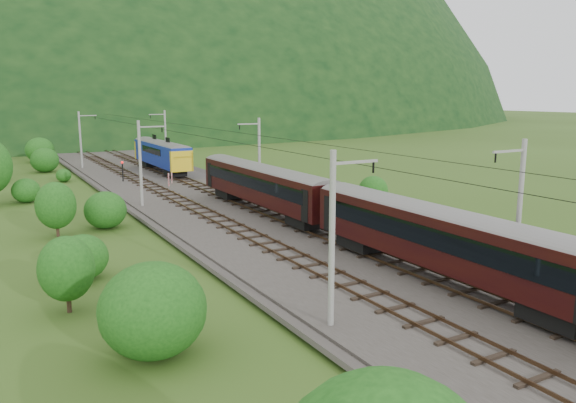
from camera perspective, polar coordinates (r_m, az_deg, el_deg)
ground at (r=30.10m, az=14.37°, el=-10.25°), size 600.00×600.00×0.00m
railbed at (r=37.47m, az=3.74°, el=-5.47°), size 14.00×220.00×0.30m
track_left at (r=36.20m, az=0.55°, el=-5.67°), size 2.40×220.00×0.27m
track_right at (r=38.73m, az=6.73°, el=-4.64°), size 2.40×220.00×0.27m
catenary_left at (r=54.16m, az=-14.70°, el=3.95°), size 2.54×192.28×8.00m
catenary_right at (r=58.46m, az=-3.00°, el=4.77°), size 2.54×192.28×8.00m
overhead_wires at (r=36.14m, az=3.88°, el=5.16°), size 4.83×198.00×0.03m
mountain_main at (r=280.95m, az=-25.63°, el=7.60°), size 504.00×360.00×244.00m
train at (r=32.08m, az=15.32°, el=-2.69°), size 2.82×114.45×4.90m
hazard_post_near at (r=65.72m, az=-12.03°, el=2.19°), size 0.16×0.16×1.51m
hazard_post_far at (r=67.81m, az=-11.73°, el=2.37°), size 0.14×0.14×1.29m
signal at (r=70.72m, az=-16.46°, el=3.13°), size 0.27×0.27×2.44m
vegetation_left at (r=41.93m, az=-22.06°, el=-0.71°), size 13.67×147.32×6.93m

